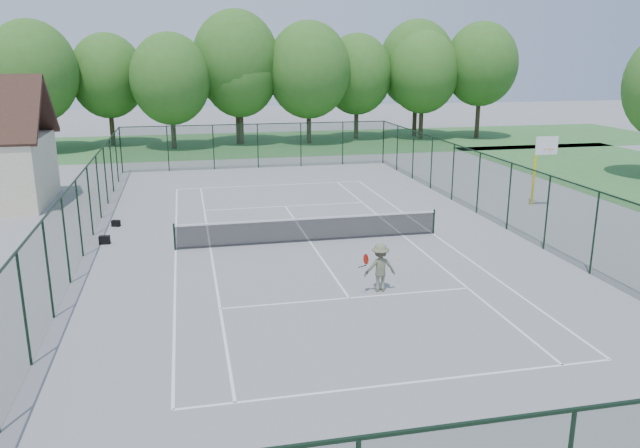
{
  "coord_description": "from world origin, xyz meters",
  "views": [
    {
      "loc": [
        -4.9,
        -24.48,
        7.59
      ],
      "look_at": [
        0.0,
        -2.0,
        1.3
      ],
      "focal_mm": 35.0,
      "sensor_mm": 36.0,
      "label": 1
    }
  ],
  "objects_px": {
    "sports_bag_a": "(105,240)",
    "tennis_player": "(380,267)",
    "tennis_net": "(310,228)",
    "basketball_goal": "(541,157)"
  },
  "relations": [
    {
      "from": "tennis_net",
      "to": "sports_bag_a",
      "type": "relative_size",
      "value": 26.01
    },
    {
      "from": "basketball_goal",
      "to": "tennis_player",
      "type": "xyz_separation_m",
      "value": [
        -11.51,
        -9.62,
        -1.75
      ]
    },
    {
      "from": "sports_bag_a",
      "to": "basketball_goal",
      "type": "bearing_deg",
      "value": 9.92
    },
    {
      "from": "basketball_goal",
      "to": "tennis_player",
      "type": "bearing_deg",
      "value": -140.12
    },
    {
      "from": "sports_bag_a",
      "to": "tennis_player",
      "type": "bearing_deg",
      "value": -34.08
    },
    {
      "from": "basketball_goal",
      "to": "tennis_player",
      "type": "distance_m",
      "value": 15.11
    },
    {
      "from": "sports_bag_a",
      "to": "tennis_player",
      "type": "height_order",
      "value": "tennis_player"
    },
    {
      "from": "basketball_goal",
      "to": "sports_bag_a",
      "type": "xyz_separation_m",
      "value": [
        -21.02,
        -2.15,
        -2.4
      ]
    },
    {
      "from": "tennis_net",
      "to": "sports_bag_a",
      "type": "distance_m",
      "value": 8.5
    },
    {
      "from": "sports_bag_a",
      "to": "tennis_player",
      "type": "relative_size",
      "value": 0.26
    }
  ]
}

